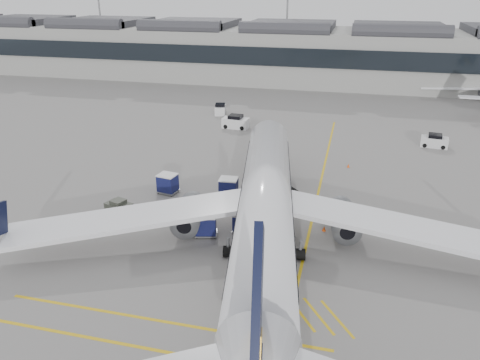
% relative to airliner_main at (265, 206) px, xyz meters
% --- Properties ---
extents(ground, '(220.00, 220.00, 0.00)m').
position_rel_airliner_main_xyz_m(ground, '(-6.60, -1.05, -3.53)').
color(ground, gray).
rests_on(ground, ground).
extents(terminal, '(200.00, 20.45, 12.40)m').
position_rel_airliner_main_xyz_m(terminal, '(-6.60, 70.88, 2.61)').
color(terminal, '#9E9E99').
rests_on(terminal, ground).
extents(light_masts, '(113.00, 0.60, 25.45)m').
position_rel_airliner_main_xyz_m(light_masts, '(-8.26, 84.95, 10.96)').
color(light_masts, slate).
rests_on(light_masts, ground).
extents(apron_markings, '(0.25, 60.00, 0.01)m').
position_rel_airliner_main_xyz_m(apron_markings, '(3.40, 8.95, -3.52)').
color(apron_markings, gold).
rests_on(apron_markings, ground).
extents(airliner_main, '(40.74, 44.87, 12.01)m').
position_rel_airliner_main_xyz_m(airliner_main, '(0.00, 0.00, 0.00)').
color(airliner_main, white).
rests_on(airliner_main, ground).
extents(belt_loader, '(5.38, 2.88, 2.13)m').
position_rel_airliner_main_xyz_m(belt_loader, '(0.04, 8.54, -2.91)').
color(belt_loader, '#BAB6B0').
rests_on(belt_loader, ground).
extents(baggage_cart_a, '(2.19, 1.95, 1.97)m').
position_rel_airliner_main_xyz_m(baggage_cart_a, '(-5.21, 0.31, -2.48)').
color(baggage_cart_a, gray).
rests_on(baggage_cart_a, ground).
extents(baggage_cart_b, '(1.82, 1.55, 1.78)m').
position_rel_airliner_main_xyz_m(baggage_cart_b, '(-2.23, 1.59, -2.58)').
color(baggage_cart_b, gray).
rests_on(baggage_cart_b, ground).
extents(baggage_cart_c, '(2.02, 1.70, 2.03)m').
position_rel_airliner_main_xyz_m(baggage_cart_c, '(-5.39, 8.33, -2.44)').
color(baggage_cart_c, gray).
rests_on(baggage_cart_c, ground).
extents(baggage_cart_d, '(2.20, 1.92, 2.06)m').
position_rel_airliner_main_xyz_m(baggage_cart_d, '(-11.76, 7.79, -2.43)').
color(baggage_cart_d, gray).
rests_on(baggage_cart_d, ground).
extents(ramp_agent_a, '(0.74, 0.63, 1.72)m').
position_rel_airliner_main_xyz_m(ramp_agent_a, '(-2.47, 8.25, -2.67)').
color(ramp_agent_a, orange).
rests_on(ramp_agent_a, ground).
extents(ramp_agent_b, '(0.90, 0.71, 1.81)m').
position_rel_airliner_main_xyz_m(ramp_agent_b, '(-3.10, 3.00, -2.63)').
color(ramp_agent_b, '#DE440B').
rests_on(ramp_agent_b, ground).
extents(pushback_tug, '(2.76, 2.14, 1.36)m').
position_rel_airliner_main_xyz_m(pushback_tug, '(-14.50, 2.33, -2.92)').
color(pushback_tug, '#474B40').
rests_on(pushback_tug, ground).
extents(safety_cone_nose, '(0.32, 0.32, 0.44)m').
position_rel_airliner_main_xyz_m(safety_cone_nose, '(6.18, 19.73, -3.31)').
color(safety_cone_nose, '#F24C0A').
rests_on(safety_cone_nose, ground).
extents(safety_cone_engine, '(0.33, 0.33, 0.46)m').
position_rel_airliner_main_xyz_m(safety_cone_engine, '(4.63, 3.54, -3.30)').
color(safety_cone_engine, '#F24C0A').
rests_on(safety_cone_engine, ground).
extents(service_van_left, '(4.00, 2.21, 1.99)m').
position_rel_airliner_main_xyz_m(service_van_left, '(-10.83, 32.23, -2.64)').
color(service_van_left, silver).
rests_on(service_van_left, ground).
extents(service_van_mid, '(2.32, 3.60, 1.71)m').
position_rel_airliner_main_xyz_m(service_van_mid, '(-15.33, 39.53, -2.76)').
color(service_van_mid, silver).
rests_on(service_van_mid, ground).
extents(service_van_right, '(3.57, 2.09, 1.74)m').
position_rel_airliner_main_xyz_m(service_van_right, '(16.95, 30.16, -2.75)').
color(service_van_right, silver).
rests_on(service_van_right, ground).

